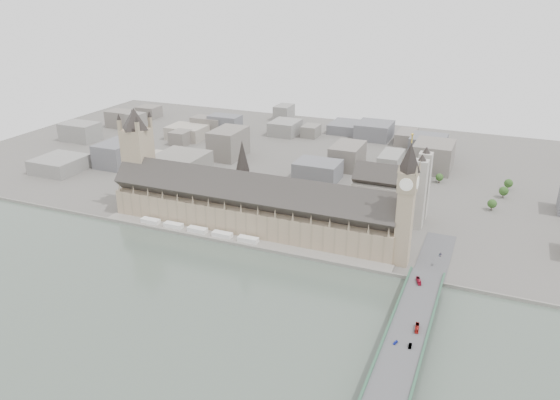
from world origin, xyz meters
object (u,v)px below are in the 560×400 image
at_px(westminster_bridge, 409,331).
at_px(westminster_abbey, 392,193).
at_px(elizabeth_tower, 407,196).
at_px(victoria_tower, 138,154).
at_px(red_bus_south, 417,328).
at_px(car_approach, 440,255).
at_px(car_blue, 395,342).
at_px(red_bus_north, 419,281).
at_px(car_silver, 410,346).
at_px(palace_of_westminster, 250,206).

height_order(westminster_bridge, westminster_abbey, westminster_abbey).
distance_m(elizabeth_tower, victoria_tower, 260.64).
distance_m(elizabeth_tower, red_bus_south, 113.60).
bearing_deg(elizabeth_tower, car_approach, 11.62).
bearing_deg(westminster_bridge, car_blue, -101.38).
xyz_separation_m(red_bus_north, car_blue, (-0.98, -76.31, -0.65)).
relative_size(westminster_bridge, car_silver, 64.74).
height_order(palace_of_westminster, red_bus_north, palace_of_westminster).
distance_m(victoria_tower, red_bus_south, 314.94).
bearing_deg(car_silver, westminster_bridge, 96.57).
bearing_deg(palace_of_westminster, red_bus_north, -18.74).
bearing_deg(car_blue, red_bus_south, 81.82).
xyz_separation_m(red_bus_north, red_bus_south, (8.53, -57.51, 0.01)).
distance_m(westminster_abbey, car_approach, 99.62).
height_order(palace_of_westminster, car_blue, palace_of_westminster).
distance_m(victoria_tower, car_silver, 321.79).
distance_m(elizabeth_tower, westminster_abbey, 96.91).
bearing_deg(elizabeth_tower, car_silver, -76.64).
bearing_deg(red_bus_north, palace_of_westminster, 142.73).
xyz_separation_m(car_blue, car_silver, (8.71, -0.01, 0.13)).
xyz_separation_m(westminster_abbey, car_blue, (46.48, -205.35, -14.14)).
relative_size(westminster_bridge, red_bus_south, 33.38).
xyz_separation_m(red_bus_north, car_silver, (7.73, -76.33, -0.52)).
relative_size(victoria_tower, westminster_bridge, 0.31).
bearing_deg(palace_of_westminster, westminster_bridge, -33.49).
xyz_separation_m(westminster_abbey, red_bus_south, (55.99, -186.55, -13.48)).
bearing_deg(victoria_tower, red_bus_north, -12.09).
height_order(elizabeth_tower, westminster_abbey, elizabeth_tower).
relative_size(westminster_abbey, red_bus_south, 6.98).
xyz_separation_m(red_bus_south, car_approach, (0.25, 105.54, -0.70)).
distance_m(palace_of_westminster, car_blue, 204.51).
xyz_separation_m(westminster_abbey, car_approach, (56.23, -81.00, -14.17)).
relative_size(westminster_bridge, westminster_abbey, 4.78).
bearing_deg(victoria_tower, red_bus_south, -22.14).
relative_size(elizabeth_tower, westminster_bridge, 0.33).
bearing_deg(car_blue, elizabeth_tower, 117.97).
bearing_deg(victoria_tower, westminster_bridge, -21.78).
height_order(westminster_abbey, red_bus_north, westminster_abbey).
height_order(westminster_abbey, car_silver, westminster_abbey).
xyz_separation_m(elizabeth_tower, victoria_tower, (-260.00, 18.00, -2.88)).
bearing_deg(red_bus_north, car_approach, 61.11).
distance_m(westminster_abbey, red_bus_south, 195.23).
relative_size(victoria_tower, red_bus_north, 10.31).
distance_m(car_silver, car_approach, 124.36).
xyz_separation_m(palace_of_westminster, car_approach, (167.16, -5.70, -11.80)).
bearing_deg(red_bus_north, car_blue, -109.27).
bearing_deg(car_approach, victoria_tower, 177.71).
distance_m(palace_of_westminster, westminster_abbey, 134.09).
relative_size(palace_of_westminster, elizabeth_tower, 2.47).
bearing_deg(car_silver, westminster_abbey, 101.42).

